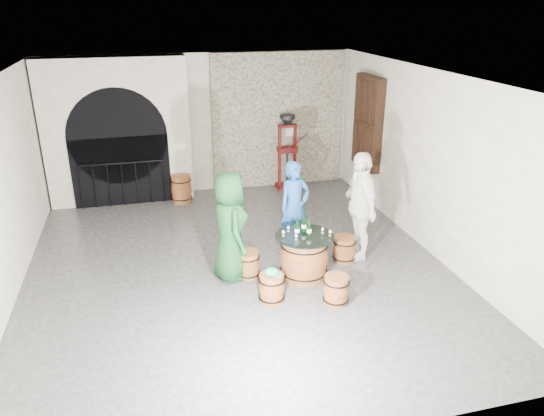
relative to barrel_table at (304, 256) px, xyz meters
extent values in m
plane|color=#2B2B2E|center=(-1.01, 0.61, -0.37)|extent=(8.00, 8.00, 0.00)
plane|color=beige|center=(-1.01, 4.61, 1.23)|extent=(8.00, 0.00, 8.00)
plane|color=beige|center=(-1.01, -3.39, 1.23)|extent=(8.00, 0.00, 8.00)
plane|color=beige|center=(2.49, 0.61, 1.23)|extent=(0.00, 8.00, 8.00)
plane|color=beige|center=(-1.01, 0.61, 2.83)|extent=(8.00, 8.00, 0.00)
cube|color=#9E967E|center=(0.79, 4.55, 1.23)|extent=(3.20, 0.12, 3.18)
cube|color=beige|center=(-2.91, 4.36, 1.23)|extent=(3.10, 0.50, 3.18)
cube|color=black|center=(-2.91, 4.10, 0.41)|extent=(2.10, 0.03, 1.55)
cylinder|color=black|center=(-2.91, 4.10, 1.18)|extent=(2.10, 0.03, 2.10)
cylinder|color=black|center=(-2.91, 4.03, 0.61)|extent=(1.79, 0.04, 0.04)
cylinder|color=black|center=(-3.80, 4.03, 0.12)|extent=(0.02, 0.02, 0.98)
cylinder|color=black|center=(-3.50, 4.03, 0.12)|extent=(0.02, 0.02, 0.98)
cylinder|color=black|center=(-3.20, 4.03, 0.12)|extent=(0.02, 0.02, 0.98)
cylinder|color=black|center=(-2.91, 4.03, 0.12)|extent=(0.02, 0.02, 0.98)
cylinder|color=black|center=(-2.61, 4.03, 0.12)|extent=(0.02, 0.02, 0.98)
cylinder|color=black|center=(-2.31, 4.03, 0.12)|extent=(0.02, 0.02, 0.98)
cylinder|color=black|center=(-2.01, 4.03, 0.12)|extent=(0.02, 0.02, 0.98)
cube|color=black|center=(2.38, 3.01, 1.43)|extent=(0.20, 1.10, 2.00)
cube|color=black|center=(2.33, 3.01, 1.43)|extent=(0.06, 0.88, 1.76)
cube|color=black|center=(2.36, 3.01, 1.43)|extent=(0.22, 0.92, 0.06)
cube|color=black|center=(2.36, 2.72, 1.43)|extent=(0.22, 0.06, 1.80)
cube|color=black|center=(2.36, 3.01, 1.43)|extent=(0.22, 0.06, 1.80)
cube|color=black|center=(2.36, 3.30, 1.43)|extent=(0.22, 0.06, 1.80)
cylinder|color=brown|center=(0.00, 0.00, -0.02)|extent=(0.74, 0.74, 0.70)
cylinder|color=brown|center=(0.00, 0.00, -0.02)|extent=(0.79, 0.79, 0.15)
torus|color=black|center=(0.00, 0.00, -0.25)|extent=(0.79, 0.79, 0.02)
torus|color=black|center=(0.00, 0.00, 0.22)|extent=(0.79, 0.79, 0.02)
cylinder|color=brown|center=(0.00, 0.00, 0.34)|extent=(0.75, 0.75, 0.02)
cylinder|color=black|center=(0.00, 0.00, 0.37)|extent=(0.96, 0.96, 0.01)
cylinder|color=brown|center=(-0.90, 0.22, -0.15)|extent=(0.36, 0.36, 0.43)
cylinder|color=brown|center=(-0.90, 0.22, -0.15)|extent=(0.39, 0.39, 0.09)
torus|color=black|center=(-0.90, 0.22, -0.30)|extent=(0.40, 0.40, 0.02)
torus|color=black|center=(-0.90, 0.22, 0.00)|extent=(0.40, 0.40, 0.02)
cylinder|color=brown|center=(-0.90, 0.22, 0.07)|extent=(0.37, 0.37, 0.02)
cylinder|color=brown|center=(0.12, 0.92, -0.15)|extent=(0.36, 0.36, 0.43)
cylinder|color=brown|center=(0.12, 0.92, -0.15)|extent=(0.39, 0.39, 0.09)
torus|color=black|center=(0.12, 0.92, -0.30)|extent=(0.40, 0.40, 0.02)
torus|color=black|center=(0.12, 0.92, 0.00)|extent=(0.40, 0.40, 0.02)
cylinder|color=brown|center=(0.12, 0.92, 0.07)|extent=(0.37, 0.37, 0.02)
cylinder|color=brown|center=(0.86, 0.35, -0.15)|extent=(0.36, 0.36, 0.43)
cylinder|color=brown|center=(0.86, 0.35, -0.15)|extent=(0.39, 0.39, 0.09)
torus|color=black|center=(0.86, 0.35, -0.30)|extent=(0.40, 0.40, 0.02)
torus|color=black|center=(0.86, 0.35, 0.00)|extent=(0.40, 0.40, 0.02)
cylinder|color=brown|center=(0.86, 0.35, 0.07)|extent=(0.37, 0.37, 0.02)
cylinder|color=brown|center=(0.23, -0.90, -0.15)|extent=(0.36, 0.36, 0.43)
cylinder|color=brown|center=(0.23, -0.90, -0.15)|extent=(0.39, 0.39, 0.09)
torus|color=black|center=(0.23, -0.90, -0.30)|extent=(0.40, 0.40, 0.02)
torus|color=black|center=(0.23, -0.90, 0.00)|extent=(0.40, 0.40, 0.02)
cylinder|color=brown|center=(0.23, -0.90, 0.07)|extent=(0.37, 0.37, 0.02)
cylinder|color=brown|center=(-0.70, -0.60, -0.15)|extent=(0.36, 0.36, 0.43)
cylinder|color=brown|center=(-0.70, -0.60, -0.15)|extent=(0.39, 0.39, 0.09)
torus|color=black|center=(-0.70, -0.60, -0.30)|extent=(0.40, 0.40, 0.02)
torus|color=black|center=(-0.70, -0.60, 0.00)|extent=(0.40, 0.40, 0.02)
cylinder|color=brown|center=(-0.70, -0.60, 0.07)|extent=(0.37, 0.37, 0.02)
ellipsoid|color=#0E9B53|center=(-0.70, -0.60, 0.13)|extent=(0.21, 0.21, 0.12)
cylinder|color=#0E9B53|center=(-0.62, -0.63, 0.09)|extent=(0.14, 0.14, 0.01)
imported|color=#103C1A|center=(-1.17, 0.29, 0.54)|extent=(0.68, 0.95, 1.82)
imported|color=#1C4E9C|center=(0.14, 1.01, 0.47)|extent=(0.70, 0.56, 1.68)
imported|color=white|center=(1.15, 0.47, 0.60)|extent=(0.50, 1.14, 1.93)
cylinder|color=black|center=(-0.12, 0.01, 0.48)|extent=(0.07, 0.07, 0.22)
cylinder|color=white|center=(-0.12, 0.01, 0.47)|extent=(0.08, 0.08, 0.06)
cone|color=black|center=(-0.12, 0.01, 0.61)|extent=(0.07, 0.07, 0.05)
cylinder|color=black|center=(-0.12, 0.01, 0.66)|extent=(0.03, 0.03, 0.07)
cylinder|color=black|center=(0.06, -0.04, 0.48)|extent=(0.07, 0.07, 0.22)
cylinder|color=white|center=(0.06, -0.04, 0.47)|extent=(0.08, 0.08, 0.06)
cone|color=black|center=(0.06, -0.04, 0.61)|extent=(0.07, 0.07, 0.05)
cylinder|color=black|center=(0.06, -0.04, 0.66)|extent=(0.03, 0.03, 0.07)
cylinder|color=black|center=(0.04, 0.15, 0.48)|extent=(0.07, 0.07, 0.22)
cylinder|color=white|center=(0.04, 0.15, 0.47)|extent=(0.08, 0.08, 0.06)
cone|color=black|center=(0.04, 0.15, 0.61)|extent=(0.07, 0.07, 0.05)
cylinder|color=black|center=(0.04, 0.15, 0.66)|extent=(0.03, 0.03, 0.07)
cylinder|color=brown|center=(-1.65, 3.96, -0.06)|extent=(0.43, 0.43, 0.61)
cylinder|color=brown|center=(-1.65, 3.96, -0.06)|extent=(0.46, 0.46, 0.13)
torus|color=black|center=(-1.65, 3.96, -0.27)|extent=(0.47, 0.47, 0.02)
torus|color=black|center=(-1.65, 3.96, 0.15)|extent=(0.47, 0.47, 0.02)
cylinder|color=brown|center=(-1.65, 3.96, 0.25)|extent=(0.44, 0.44, 0.02)
cube|color=#4B0D0C|center=(0.92, 4.23, -0.32)|extent=(0.50, 0.41, 0.09)
cube|color=#4B0D0C|center=(0.92, 4.23, 0.60)|extent=(0.45, 0.30, 0.11)
cube|color=#4B0D0C|center=(0.92, 4.23, 1.17)|extent=(0.45, 0.12, 0.07)
cylinder|color=black|center=(0.92, 4.23, 0.20)|extent=(0.05, 0.05, 0.95)
cylinder|color=black|center=(0.92, 4.23, 1.39)|extent=(0.36, 0.36, 0.09)
cone|color=black|center=(0.92, 4.23, 1.28)|extent=(0.36, 0.36, 0.19)
cube|color=#4B0D0C|center=(0.73, 4.23, 0.44)|extent=(0.07, 0.07, 1.52)
cube|color=#4B0D0C|center=(1.11, 4.23, 0.44)|extent=(0.07, 0.07, 1.52)
cylinder|color=#4B0D0C|center=(1.20, 4.20, 0.82)|extent=(0.41, 0.04, 0.30)
cube|color=silver|center=(1.04, 4.47, 0.98)|extent=(0.18, 0.10, 0.22)
camera|label=1|loc=(-2.39, -7.17, 3.92)|focal=34.00mm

